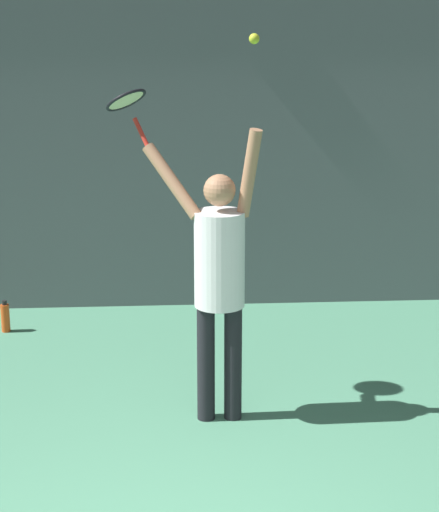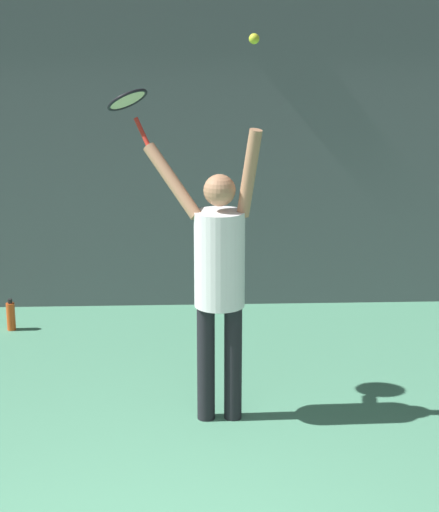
% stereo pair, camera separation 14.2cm
% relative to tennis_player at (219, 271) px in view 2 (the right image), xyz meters
% --- Properties ---
extents(back_wall, '(18.00, 0.10, 5.00)m').
position_rel_tennis_player_xyz_m(back_wall, '(-0.45, 2.66, 1.36)').
color(back_wall, slate).
rests_on(back_wall, ground_plane).
extents(tennis_player, '(0.85, 0.51, 2.16)m').
position_rel_tennis_player_xyz_m(tennis_player, '(0.00, 0.00, 0.00)').
color(tennis_player, black).
rests_on(tennis_player, ground_plane).
extents(tennis_racket, '(0.41, 0.42, 0.41)m').
position_rel_tennis_player_xyz_m(tennis_racket, '(-0.63, 0.39, 1.14)').
color(tennis_racket, red).
extents(tennis_ball, '(0.07, 0.07, 0.07)m').
position_rel_tennis_player_xyz_m(tennis_ball, '(0.23, -0.05, 1.61)').
color(tennis_ball, '#CCDB2D').
extents(water_bottle, '(0.08, 0.08, 0.30)m').
position_rel_tennis_player_xyz_m(water_bottle, '(-1.87, 1.95, -1.00)').
color(water_bottle, '#D84C19').
rests_on(water_bottle, ground_plane).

